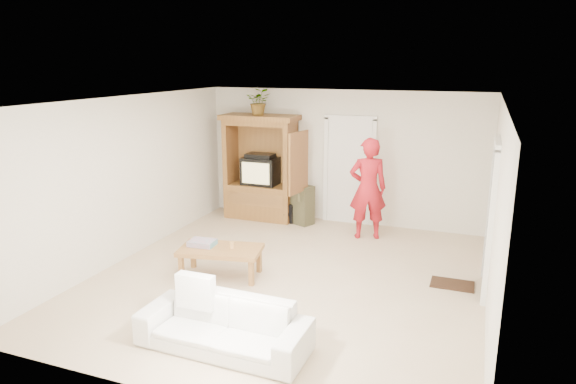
# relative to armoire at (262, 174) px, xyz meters

# --- Properties ---
(floor) EXTENTS (6.00, 6.00, 0.00)m
(floor) POSITION_rel_armoire_xyz_m (1.58, -2.66, -0.91)
(floor) COLOR tan
(floor) RESTS_ON ground
(ceiling) EXTENTS (6.00, 6.00, 0.00)m
(ceiling) POSITION_rel_armoire_xyz_m (1.58, -2.66, 1.69)
(ceiling) COLOR white
(ceiling) RESTS_ON floor
(wall_back) EXTENTS (5.50, 0.00, 5.50)m
(wall_back) POSITION_rel_armoire_xyz_m (1.58, 0.34, 0.39)
(wall_back) COLOR silver
(wall_back) RESTS_ON floor
(wall_front) EXTENTS (5.50, 0.00, 5.50)m
(wall_front) POSITION_rel_armoire_xyz_m (1.58, -5.66, 0.39)
(wall_front) COLOR silver
(wall_front) RESTS_ON floor
(wall_left) EXTENTS (0.00, 6.00, 6.00)m
(wall_left) POSITION_rel_armoire_xyz_m (-1.17, -2.66, 0.39)
(wall_left) COLOR silver
(wall_left) RESTS_ON floor
(wall_right) EXTENTS (0.00, 6.00, 6.00)m
(wall_right) POSITION_rel_armoire_xyz_m (4.33, -2.66, 0.39)
(wall_right) COLOR silver
(wall_right) RESTS_ON floor
(armoire) EXTENTS (1.82, 1.14, 2.10)m
(armoire) POSITION_rel_armoire_xyz_m (0.00, 0.00, 0.00)
(armoire) COLOR olive
(armoire) RESTS_ON floor
(door_back) EXTENTS (0.85, 0.05, 2.04)m
(door_back) POSITION_rel_armoire_xyz_m (1.73, 0.31, 0.11)
(door_back) COLOR white
(door_back) RESTS_ON floor
(doorway_right) EXTENTS (0.05, 0.90, 2.04)m
(doorway_right) POSITION_rel_armoire_xyz_m (4.30, -2.06, 0.11)
(doorway_right) COLOR black
(doorway_right) RESTS_ON floor
(framed_picture) EXTENTS (0.03, 0.60, 0.48)m
(framed_picture) POSITION_rel_armoire_xyz_m (4.31, -0.76, 0.69)
(framed_picture) COLOR black
(framed_picture) RESTS_ON wall_right
(doormat) EXTENTS (0.60, 0.40, 0.02)m
(doormat) POSITION_rel_armoire_xyz_m (3.88, -2.06, -0.90)
(doormat) COLOR #382316
(doormat) RESTS_ON floor
(plant) EXTENTS (0.55, 0.51, 0.52)m
(plant) POSITION_rel_armoire_xyz_m (-0.02, -0.03, 1.45)
(plant) COLOR #4C7238
(plant) RESTS_ON armoire
(man) EXTENTS (0.78, 0.65, 1.83)m
(man) POSITION_rel_armoire_xyz_m (2.27, -0.47, 0.01)
(man) COLOR #AA1620
(man) RESTS_ON floor
(sofa) EXTENTS (1.93, 0.79, 0.56)m
(sofa) POSITION_rel_armoire_xyz_m (1.60, -4.72, -0.63)
(sofa) COLOR silver
(sofa) RESTS_ON floor
(coffee_table) EXTENTS (1.30, 0.87, 0.45)m
(coffee_table) POSITION_rel_armoire_xyz_m (0.63, -2.96, -0.52)
(coffee_table) COLOR olive
(coffee_table) RESTS_ON floor
(towel) EXTENTS (0.40, 0.31, 0.08)m
(towel) POSITION_rel_armoire_xyz_m (0.32, -2.96, -0.42)
(towel) COLOR #EB4E6F
(towel) RESTS_ON coffee_table
(candle) EXTENTS (0.08, 0.08, 0.10)m
(candle) POSITION_rel_armoire_xyz_m (0.79, -2.91, -0.41)
(candle) COLOR tan
(candle) RESTS_ON coffee_table
(backpack_black) EXTENTS (0.34, 0.23, 0.38)m
(backpack_black) POSITION_rel_armoire_xyz_m (0.60, -0.13, -0.72)
(backpack_black) COLOR black
(backpack_black) RESTS_ON floor
(backpack_olive) EXTENTS (0.49, 0.44, 0.77)m
(backpack_olive) POSITION_rel_armoire_xyz_m (0.91, -0.11, -0.52)
(backpack_olive) COLOR #47442B
(backpack_olive) RESTS_ON floor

